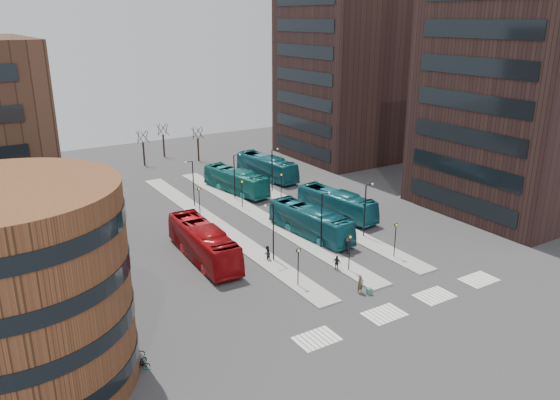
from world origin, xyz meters
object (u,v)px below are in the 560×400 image
teal_bus_a (310,222)px  commuter_c (347,246)px  teal_bus_d (267,167)px  traveller (360,284)px  bicycle_near (139,366)px  bicycle_mid (138,363)px  commuter_b (337,263)px  suitcase (369,291)px  bicycle_far (133,355)px  teal_bus_c (336,204)px  commuter_a (267,253)px  red_bus (203,242)px  teal_bus_b (236,181)px

teal_bus_a → commuter_c: (0.38, -6.30, -0.78)m
teal_bus_d → traveller: (-11.97, -36.63, -0.88)m
bicycle_near → bicycle_mid: 0.28m
teal_bus_a → commuter_c: 6.36m
traveller → commuter_b: 5.04m
suitcase → commuter_b: commuter_b is taller
bicycle_near → bicycle_mid: bearing=10.0°
bicycle_mid → bicycle_far: bicycle_mid is taller
teal_bus_d → commuter_c: teal_bus_d is taller
bicycle_near → teal_bus_c: bearing=-50.2°
commuter_a → commuter_b: commuter_a is taller
teal_bus_a → teal_bus_c: bearing=23.3°
teal_bus_c → bicycle_near: (-31.24, -17.85, -1.24)m
commuter_a → bicycle_mid: commuter_a is taller
teal_bus_c → commuter_a: bearing=-162.2°
suitcase → bicycle_mid: (-21.20, 0.29, 0.21)m
suitcase → bicycle_far: size_ratio=0.32×
red_bus → bicycle_far: 17.92m
commuter_c → bicycle_mid: (-25.11, -7.73, -0.41)m
teal_bus_c → traveller: 20.25m
commuter_c → traveller: bearing=-12.9°
teal_bus_a → teal_bus_b: (0.44, 19.02, -0.01)m
suitcase → teal_bus_b: 33.60m
commuter_c → bicycle_mid: bearing=-54.7°
traveller → bicycle_near: traveller is taller
traveller → commuter_b: size_ratio=1.14×
commuter_b → teal_bus_b: bearing=-31.4°
teal_bus_b → commuter_c: bearing=-99.9°
commuter_c → teal_bus_c: bearing=166.4°
traveller → bicycle_mid: size_ratio=1.04×
teal_bus_a → traveller: size_ratio=7.00×
teal_bus_c → bicycle_near: teal_bus_c is taller
red_bus → traveller: red_bus is taller
bicycle_near → bicycle_far: 1.44m
teal_bus_a → teal_bus_d: 24.27m
teal_bus_c → bicycle_mid: bearing=-158.6°
teal_bus_b → commuter_b: 28.01m
teal_bus_a → commuter_a: teal_bus_a is taller
commuter_a → traveller: bearing=89.0°
suitcase → teal_bus_c: 20.55m
commuter_a → bicycle_near: 20.32m
teal_bus_a → commuter_c: teal_bus_a is taller
teal_bus_d → commuter_c: (-7.52, -29.25, -0.84)m
commuter_b → bicycle_far: 22.18m
teal_bus_d → commuter_a: teal_bus_d is taller
commuter_a → teal_bus_c: bearing=-174.3°
teal_bus_b → bicycle_mid: 41.56m
teal_bus_c → commuter_a: 15.76m
red_bus → bicycle_far: red_bus is taller
teal_bus_d → bicycle_mid: teal_bus_d is taller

